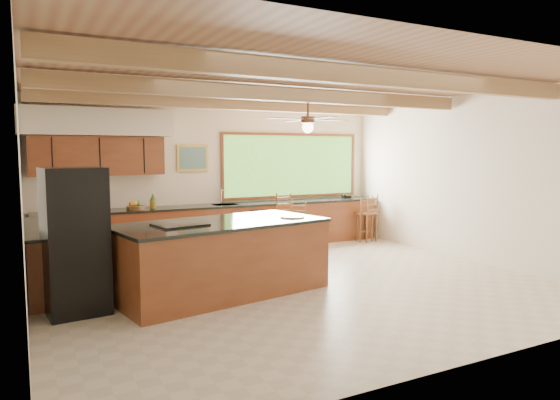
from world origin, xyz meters
TOP-DOWN VIEW (x-y plane):
  - ground at (0.00, 0.00)m, footprint 7.20×7.20m
  - room_shell at (-0.17, 0.65)m, footprint 7.27×6.54m
  - counter_run at (-0.82, 2.52)m, footprint 7.12×3.10m
  - island at (-1.18, 0.03)m, footprint 3.10×1.85m
  - refrigerator at (-3.05, 0.04)m, footprint 0.76×0.75m
  - bar_stool_a at (1.42, 2.40)m, footprint 0.44×0.44m
  - bar_stool_b at (0.96, 2.39)m, footprint 0.48×0.48m
  - bar_stool_c at (3.13, 2.31)m, footprint 0.42×0.42m
  - bar_stool_d at (3.09, 2.40)m, footprint 0.42×0.42m

SIDE VIEW (x-z plane):
  - ground at x=0.00m, z-range 0.00..0.00m
  - counter_run at x=-0.82m, z-range -0.15..1.07m
  - island at x=-1.18m, z-range -0.01..1.02m
  - bar_stool_a at x=1.42m, z-range 0.09..1.06m
  - bar_stool_d at x=3.09m, z-range 0.09..1.10m
  - bar_stool_c at x=3.13m, z-range 0.10..1.14m
  - bar_stool_b at x=0.96m, z-range 0.11..1.28m
  - refrigerator at x=-3.05m, z-range 0.00..1.79m
  - room_shell at x=-0.17m, z-range 0.70..3.72m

